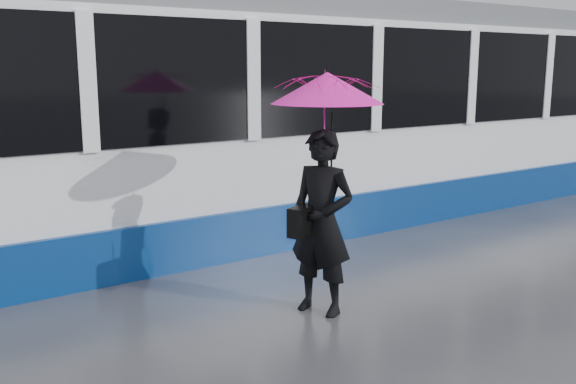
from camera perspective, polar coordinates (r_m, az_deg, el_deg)
ground at (r=6.71m, az=-3.49°, el=-9.55°), size 90.00×90.00×0.00m
rails at (r=8.84m, az=-12.03°, el=-4.62°), size 34.00×1.51×0.02m
tram at (r=8.33m, az=-16.51°, el=5.63°), size 26.00×2.56×3.35m
woman at (r=6.15m, az=3.01°, el=-2.73°), size 0.65×0.77×1.79m
umbrella at (r=6.02m, az=3.49°, el=7.27°), size 1.38×1.38×1.21m
handbag at (r=6.02m, az=1.24°, el=-2.58°), size 0.35×0.25×0.46m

